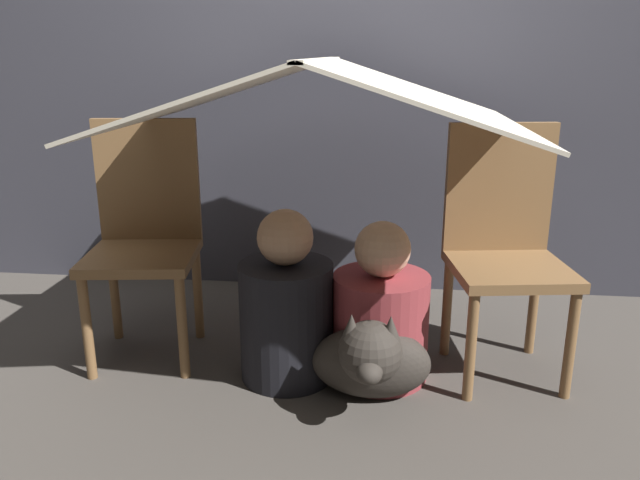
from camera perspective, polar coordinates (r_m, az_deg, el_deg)
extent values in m
plane|color=#47423D|center=(2.24, -0.51, -13.47)|extent=(8.80, 8.80, 0.00)
cube|color=#3D3D47|center=(2.98, 1.88, 19.11)|extent=(7.00, 0.05, 2.50)
cylinder|color=brown|center=(2.37, -20.53, -7.61)|extent=(0.04, 0.04, 0.39)
cylinder|color=brown|center=(2.28, -12.47, -7.84)|extent=(0.04, 0.04, 0.39)
cylinder|color=brown|center=(2.66, -18.26, -4.67)|extent=(0.04, 0.04, 0.39)
cylinder|color=brown|center=(2.59, -11.11, -4.76)|extent=(0.04, 0.04, 0.39)
cube|color=brown|center=(2.40, -15.99, -1.48)|extent=(0.44, 0.44, 0.04)
cube|color=brown|center=(2.51, -15.46, 5.32)|extent=(0.39, 0.08, 0.47)
cylinder|color=brown|center=(2.15, 13.62, -9.51)|extent=(0.04, 0.04, 0.39)
cylinder|color=brown|center=(2.26, 21.92, -8.93)|extent=(0.04, 0.04, 0.39)
cylinder|color=brown|center=(2.45, 11.53, -6.07)|extent=(0.04, 0.04, 0.39)
cylinder|color=brown|center=(2.55, 18.92, -5.75)|extent=(0.04, 0.04, 0.39)
cube|color=brown|center=(2.27, 16.94, -2.61)|extent=(0.44, 0.44, 0.04)
cube|color=brown|center=(2.37, 16.06, 4.63)|extent=(0.39, 0.09, 0.47)
cube|color=silver|center=(2.18, -8.94, 13.16)|extent=(0.67, 1.12, 0.22)
cube|color=silver|center=(2.11, 9.24, 13.03)|extent=(0.67, 1.12, 0.22)
cube|color=silver|center=(2.12, 0.00, 16.14)|extent=(0.04, 1.12, 0.01)
cylinder|color=black|center=(2.24, -3.07, -7.40)|extent=(0.33, 0.33, 0.43)
sphere|color=tan|center=(2.13, -3.20, 0.25)|extent=(0.19, 0.19, 0.19)
cylinder|color=maroon|center=(2.25, 5.53, -7.88)|extent=(0.34, 0.34, 0.38)
sphere|color=#D6A884|center=(2.15, 5.74, -0.84)|extent=(0.19, 0.19, 0.19)
ellipsoid|color=#332D28|center=(2.15, 4.68, -11.09)|extent=(0.40, 0.20, 0.25)
sphere|color=#332D28|center=(1.97, 4.63, -10.19)|extent=(0.20, 0.20, 0.20)
ellipsoid|color=#332D28|center=(1.90, 4.53, -11.96)|extent=(0.08, 0.10, 0.07)
cone|color=#332D28|center=(1.93, 2.89, -8.01)|extent=(0.07, 0.07, 0.09)
cone|color=#332D28|center=(1.93, 6.48, -8.13)|extent=(0.07, 0.07, 0.09)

